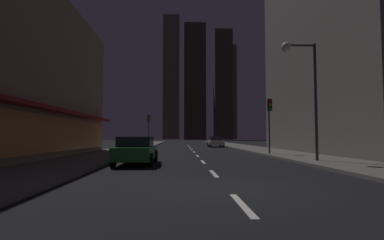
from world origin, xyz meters
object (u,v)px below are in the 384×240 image
at_px(car_parked_far, 216,142).
at_px(street_lamp_right, 301,72).
at_px(car_parked_near, 136,150).
at_px(traffic_light_near_right, 269,114).
at_px(traffic_light_far_left, 149,123).
at_px(fire_hydrant_far_left, 140,145).

height_order(car_parked_far, street_lamp_right, street_lamp_right).
xyz_separation_m(car_parked_near, traffic_light_near_right, (9.10, 6.54, 2.45)).
xyz_separation_m(car_parked_far, traffic_light_near_right, (1.90, -17.96, 2.45)).
distance_m(car_parked_near, traffic_light_far_left, 24.05).
relative_size(car_parked_near, traffic_light_near_right, 1.01).
xyz_separation_m(car_parked_near, street_lamp_right, (8.98, 0.46, 4.33)).
bearing_deg(car_parked_far, car_parked_near, -106.37).
xyz_separation_m(car_parked_far, street_lamp_right, (1.78, -24.05, 4.33)).
relative_size(car_parked_far, traffic_light_far_left, 1.01).
relative_size(car_parked_far, street_lamp_right, 0.64).
height_order(car_parked_near, car_parked_far, same).
distance_m(traffic_light_far_left, street_lamp_right, 25.87).
height_order(car_parked_near, traffic_light_near_right, traffic_light_near_right).
bearing_deg(fire_hydrant_far_left, traffic_light_near_right, -45.71).
distance_m(traffic_light_near_right, traffic_light_far_left, 20.51).
relative_size(traffic_light_far_left, street_lamp_right, 0.64).
bearing_deg(street_lamp_right, car_parked_near, -177.09).
relative_size(car_parked_near, car_parked_far, 1.00).
distance_m(fire_hydrant_far_left, street_lamp_right, 21.55).
bearing_deg(street_lamp_right, fire_hydrant_far_left, 122.40).
bearing_deg(traffic_light_far_left, traffic_light_near_right, -57.56).
height_order(traffic_light_near_right, street_lamp_right, street_lamp_right).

